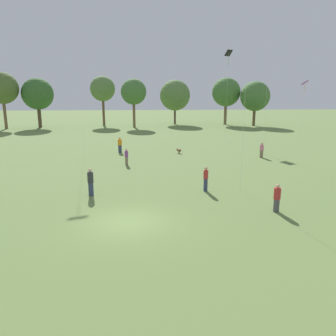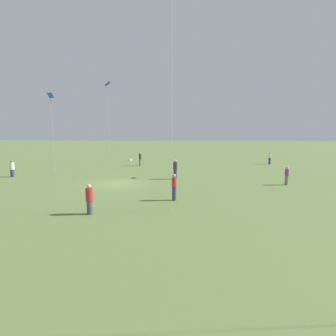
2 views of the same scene
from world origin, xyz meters
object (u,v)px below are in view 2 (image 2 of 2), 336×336
object	(u,v)px
person_0	(12,169)
person_4	(174,187)
person_9	(175,169)
kite_0	(51,99)
kite_7	(108,86)
person_1	(90,199)
person_5	(270,158)
picnic_bag_0	(131,160)
person_3	(140,159)
person_10	(287,176)

from	to	relation	value
person_0	person_4	bearing A→B (deg)	-152.14
person_4	person_9	size ratio (longest dim) A/B	0.94
kite_0	kite_7	distance (m)	17.14
person_9	kite_7	world-z (taller)	kite_7
person_1	person_5	distance (m)	29.46
person_5	picnic_bag_0	world-z (taller)	person_5
person_3	kite_7	distance (m)	18.11
person_3	picnic_bag_0	xyz separation A→B (m)	(-6.00, -2.76, -0.80)
person_1	kite_0	xyz separation A→B (m)	(-16.02, -10.77, 7.40)
person_9	kite_7	xyz separation A→B (m)	(-21.23, -13.32, 11.50)
person_0	kite_7	distance (m)	24.68
person_3	kite_0	distance (m)	12.85
person_0	person_3	world-z (taller)	person_3
person_10	kite_7	size ratio (longest dim) A/B	0.12
person_10	kite_0	bearing A→B (deg)	77.33
person_3	kite_7	size ratio (longest dim) A/B	0.14
person_1	person_3	world-z (taller)	person_3
person_4	picnic_bag_0	xyz separation A→B (m)	(-23.65, -8.60, -0.75)
person_3	kite_0	size ratio (longest dim) A/B	0.21
person_0	person_10	bearing A→B (deg)	-131.34
person_3	kite_7	bearing A→B (deg)	-177.61
picnic_bag_0	person_0	bearing A→B (deg)	-27.43
person_5	kite_7	world-z (taller)	kite_7
person_0	person_1	size ratio (longest dim) A/B	1.01
kite_0	person_9	bearing A→B (deg)	-140.30
person_1	person_3	distance (m)	21.08
person_1	picnic_bag_0	distance (m)	27.36
kite_0	kite_7	bearing A→B (deg)	-37.47
person_0	kite_0	xyz separation A→B (m)	(-5.00, 1.74, 7.40)
kite_7	person_0	bearing A→B (deg)	37.76
person_5	kite_0	distance (m)	29.42
person_1	person_4	size ratio (longest dim) A/B	0.95
person_1	kite_0	size ratio (longest dim) A/B	0.19
person_3	person_5	world-z (taller)	person_3
person_1	person_3	bearing A→B (deg)	39.25
person_4	kite_7	world-z (taller)	kite_7
person_5	person_3	bearing A→B (deg)	-160.28
person_4	picnic_bag_0	size ratio (longest dim) A/B	3.81
person_9	kite_0	world-z (taller)	kite_0
person_1	person_10	xyz separation A→B (m)	(-9.42, 13.62, -0.02)
person_0	person_10	xyz separation A→B (m)	(1.60, 26.13, -0.02)
person_9	person_4	bearing A→B (deg)	-13.60
person_3	picnic_bag_0	bearing A→B (deg)	172.58
person_9	person_10	world-z (taller)	person_9
person_4	person_3	bearing A→B (deg)	77.85
kite_0	picnic_bag_0	world-z (taller)	kite_0
person_9	person_10	size ratio (longest dim) A/B	1.18
kite_7	person_1	bearing A→B (deg)	62.10
kite_7	picnic_bag_0	distance (m)	14.44
person_5	kite_7	bearing A→B (deg)	171.43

